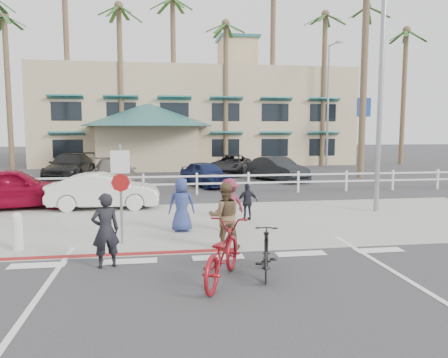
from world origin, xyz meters
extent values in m
plane|color=#333335|center=(0.00, 0.00, 0.00)|extent=(140.00, 140.00, 0.00)
cube|color=#333335|center=(0.00, -2.00, 0.00)|extent=(12.00, 16.00, 0.01)
cube|color=gray|center=(0.00, 4.50, 0.01)|extent=(22.00, 7.00, 0.01)
cube|color=#333335|center=(0.00, 8.50, 0.00)|extent=(40.00, 5.00, 0.01)
cube|color=#333335|center=(0.00, 18.00, 0.00)|extent=(50.00, 16.00, 0.01)
cube|color=maroon|center=(-3.00, 1.20, 0.01)|extent=(7.00, 0.25, 0.02)
imported|color=maroon|center=(-0.15, -0.99, 0.58)|extent=(1.60, 2.34, 1.16)
imported|color=black|center=(-2.49, 0.28, 0.82)|extent=(0.68, 0.55, 1.63)
imported|color=black|center=(0.80, -0.75, 0.49)|extent=(0.86, 1.71, 0.99)
imported|color=brown|center=(0.27, 1.38, 0.83)|extent=(0.83, 0.66, 1.66)
imported|color=maroon|center=(0.70, 3.20, 0.78)|extent=(1.16, 0.98, 1.56)
imported|color=black|center=(1.53, 4.63, 0.61)|extent=(0.75, 0.39, 1.22)
imported|color=navy|center=(-0.69, 3.38, 0.79)|extent=(0.79, 0.52, 1.58)
imported|color=silver|center=(-3.36, 7.53, 0.67)|extent=(4.11, 1.53, 1.34)
imported|color=maroon|center=(-6.81, 8.01, 0.79)|extent=(4.95, 2.89, 1.58)
imported|color=#656059|center=(-3.54, 13.54, 0.73)|extent=(3.00, 5.33, 1.46)
imported|color=#131C47|center=(1.14, 13.34, 0.65)|extent=(2.87, 4.13, 1.30)
imported|color=black|center=(5.48, 15.16, 0.69)|extent=(3.02, 4.43, 1.38)
imported|color=black|center=(-6.55, 17.91, 0.76)|extent=(2.57, 5.40, 1.52)
imported|color=black|center=(3.40, 19.15, 0.65)|extent=(3.79, 5.13, 1.29)
camera|label=1|loc=(-1.35, -9.17, 2.98)|focal=35.00mm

